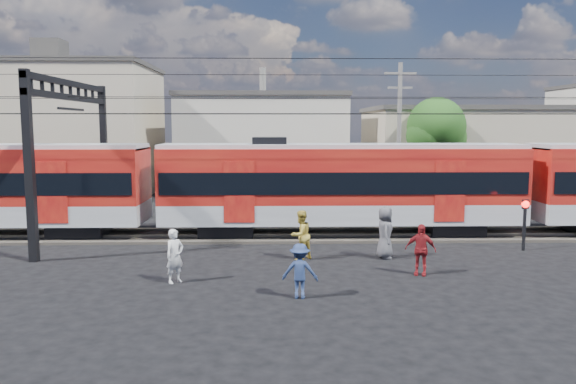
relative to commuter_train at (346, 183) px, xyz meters
name	(u,v)px	position (x,y,z in m)	size (l,w,h in m)	color
ground	(311,287)	(-2.08, -8.00, -2.40)	(120.00, 120.00, 0.00)	black
track_bed	(299,235)	(-2.08, 0.00, -2.34)	(70.00, 3.40, 0.12)	#2D2823
rail_near	(300,235)	(-2.08, -0.75, -2.22)	(70.00, 0.12, 0.12)	#59544C
rail_far	(299,229)	(-2.08, 0.75, -2.22)	(70.00, 0.12, 0.12)	#59544C
commuter_train	(346,183)	(0.00, 0.00, 0.00)	(50.30, 3.08, 4.17)	black
catenary	(103,122)	(-10.73, 0.00, 2.73)	(70.00, 9.30, 7.52)	black
building_west	(54,130)	(-19.08, 16.00, 2.25)	(14.28, 10.20, 9.30)	tan
building_midwest	(263,142)	(-4.08, 19.00, 1.25)	(12.24, 12.24, 7.30)	#B8B0A1
building_mideast	(480,150)	(11.92, 16.00, 0.75)	(16.32, 10.20, 6.30)	tan
utility_pole_mid	(399,133)	(3.92, 7.00, 2.13)	(1.80, 0.24, 8.50)	slate
tree_near	(439,131)	(7.11, 10.09, 2.26)	(3.82, 3.64, 6.72)	#382619
pedestrian_a	(175,256)	(-6.38, -7.42, -1.53)	(0.63, 0.42, 1.73)	silver
pedestrian_b	(301,235)	(-2.22, -4.43, -1.47)	(0.91, 0.71, 1.86)	gold
pedestrian_c	(300,271)	(-2.47, -9.14, -1.59)	(1.04, 0.60, 1.61)	navy
pedestrian_d	(421,250)	(1.69, -6.70, -1.53)	(1.02, 0.42, 1.74)	maroon
pedestrian_e	(385,233)	(0.97, -4.29, -1.42)	(0.96, 0.62, 1.96)	#454449
crossing_signal	(525,215)	(6.80, -3.13, -0.97)	(0.30, 0.30, 2.07)	black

